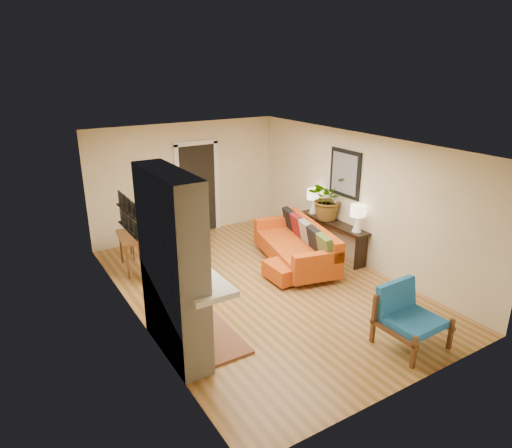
% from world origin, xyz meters
% --- Properties ---
extents(room_shell, '(6.50, 6.50, 6.50)m').
position_xyz_m(room_shell, '(0.60, 2.63, 1.24)').
color(room_shell, '#B57E45').
rests_on(room_shell, ground).
extents(fireplace, '(1.09, 1.68, 2.60)m').
position_xyz_m(fireplace, '(-2.00, -1.00, 1.24)').
color(fireplace, white).
rests_on(fireplace, ground).
extents(sofa, '(1.45, 2.42, 0.89)m').
position_xyz_m(sofa, '(1.19, 0.49, 0.39)').
color(sofa, silver).
rests_on(sofa, ground).
extents(ottoman, '(0.71, 0.71, 0.35)m').
position_xyz_m(ottoman, '(0.55, -0.02, 0.20)').
color(ottoman, silver).
rests_on(ottoman, ground).
extents(blue_chair, '(0.87, 0.85, 0.88)m').
position_xyz_m(blue_chair, '(0.85, -2.53, 0.48)').
color(blue_chair, brown).
rests_on(blue_chair, ground).
extents(dining_table, '(0.82, 1.64, 0.87)m').
position_xyz_m(dining_table, '(-1.58, 1.92, 0.57)').
color(dining_table, brown).
rests_on(dining_table, ground).
extents(console_table, '(0.34, 1.85, 0.72)m').
position_xyz_m(console_table, '(2.07, 0.49, 0.58)').
color(console_table, black).
rests_on(console_table, ground).
extents(lamp_near, '(0.30, 0.30, 0.54)m').
position_xyz_m(lamp_near, '(2.07, -0.19, 1.06)').
color(lamp_near, white).
rests_on(lamp_near, console_table).
extents(lamp_far, '(0.30, 0.30, 0.54)m').
position_xyz_m(lamp_far, '(2.07, 1.17, 1.06)').
color(lamp_far, white).
rests_on(lamp_far, console_table).
extents(houseplant, '(1.06, 1.01, 0.93)m').
position_xyz_m(houseplant, '(2.06, 0.71, 1.19)').
color(houseplant, '#1E5919').
rests_on(houseplant, console_table).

